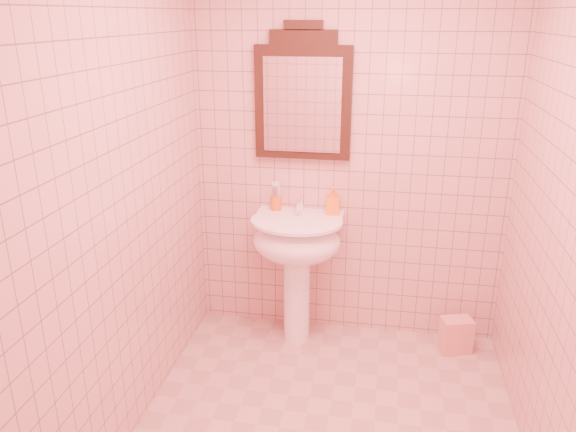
% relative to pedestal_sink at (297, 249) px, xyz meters
% --- Properties ---
extents(back_wall, '(2.00, 0.02, 2.50)m').
position_rel_pedestal_sink_xyz_m(back_wall, '(0.30, 0.23, 0.59)').
color(back_wall, '#D09B91').
rests_on(back_wall, floor).
extents(pedestal_sink, '(0.58, 0.58, 0.86)m').
position_rel_pedestal_sink_xyz_m(pedestal_sink, '(0.00, 0.00, 0.00)').
color(pedestal_sink, white).
rests_on(pedestal_sink, floor).
extents(faucet, '(0.04, 0.16, 0.11)m').
position_rel_pedestal_sink_xyz_m(faucet, '(0.00, 0.14, 0.26)').
color(faucet, white).
rests_on(faucet, pedestal_sink).
extents(mirror, '(0.60, 0.06, 0.83)m').
position_rel_pedestal_sink_xyz_m(mirror, '(-0.00, 0.20, 0.93)').
color(mirror, black).
rests_on(mirror, back_wall).
extents(toothbrush_cup, '(0.07, 0.07, 0.17)m').
position_rel_pedestal_sink_xyz_m(toothbrush_cup, '(-0.17, 0.16, 0.25)').
color(toothbrush_cup, '#D55C11').
rests_on(toothbrush_cup, pedestal_sink).
extents(soap_dispenser, '(0.08, 0.08, 0.18)m').
position_rel_pedestal_sink_xyz_m(soap_dispenser, '(0.21, 0.14, 0.29)').
color(soap_dispenser, orange).
rests_on(soap_dispenser, pedestal_sink).
extents(towel, '(0.22, 0.18, 0.23)m').
position_rel_pedestal_sink_xyz_m(towel, '(1.04, 0.04, -0.54)').
color(towel, tan).
rests_on(towel, floor).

